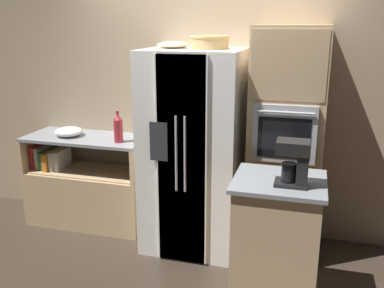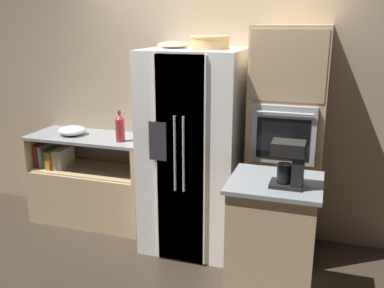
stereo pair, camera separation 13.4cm
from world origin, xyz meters
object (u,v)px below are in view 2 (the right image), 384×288
object	(u,v)px
refrigerator	(194,151)
coffee_maker	(291,162)
fruit_bowl	(174,45)
mixing_bowl	(72,130)
wicker_basket	(210,42)
wall_oven	(286,145)
bottle_tall	(120,128)

from	to	relation	value
refrigerator	coffee_maker	distance (m)	1.28
fruit_bowl	mixing_bowl	distance (m)	1.46
refrigerator	wicker_basket	world-z (taller)	wicker_basket
wall_oven	wicker_basket	world-z (taller)	wall_oven
bottle_tall	wall_oven	bearing A→B (deg)	2.46
wicker_basket	coffee_maker	xyz separation A→B (m)	(0.80, -0.84, -0.73)
refrigerator	fruit_bowl	distance (m)	0.97
bottle_tall	mixing_bowl	size ratio (longest dim) A/B	1.10
wall_oven	mixing_bowl	distance (m)	2.17
refrigerator	fruit_bowl	world-z (taller)	fruit_bowl
wall_oven	mixing_bowl	bearing A→B (deg)	179.83
wicker_basket	mixing_bowl	world-z (taller)	wicker_basket
wall_oven	bottle_tall	world-z (taller)	wall_oven
refrigerator	coffee_maker	size ratio (longest dim) A/B	5.92
refrigerator	mixing_bowl	xyz separation A→B (m)	(-1.35, 0.10, 0.07)
fruit_bowl	bottle_tall	bearing A→B (deg)	-179.75
bottle_tall	mixing_bowl	bearing A→B (deg)	172.82
wall_oven	fruit_bowl	world-z (taller)	wall_oven
bottle_tall	mixing_bowl	world-z (taller)	bottle_tall
refrigerator	bottle_tall	xyz separation A→B (m)	(-0.76, 0.03, 0.16)
wicker_basket	bottle_tall	size ratio (longest dim) A/B	1.10
wall_oven	wicker_basket	xyz separation A→B (m)	(-0.68, -0.09, 0.88)
fruit_bowl	wicker_basket	bearing A→B (deg)	-4.68
mixing_bowl	coffee_maker	size ratio (longest dim) A/B	0.90
refrigerator	coffee_maker	world-z (taller)	refrigerator
fruit_bowl	coffee_maker	world-z (taller)	fruit_bowl
wall_oven	coffee_maker	size ratio (longest dim) A/B	6.56
wall_oven	wicker_basket	bearing A→B (deg)	-172.18
fruit_bowl	coffee_maker	xyz separation A→B (m)	(1.13, -0.86, -0.70)
wall_oven	coffee_maker	bearing A→B (deg)	-82.55
fruit_bowl	bottle_tall	xyz separation A→B (m)	(-0.57, -0.00, -0.79)
fruit_bowl	mixing_bowl	bearing A→B (deg)	176.44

